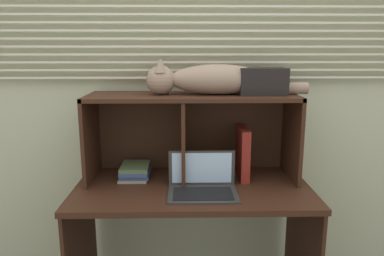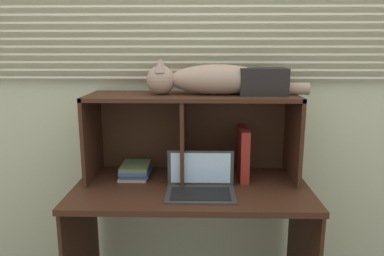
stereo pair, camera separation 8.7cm
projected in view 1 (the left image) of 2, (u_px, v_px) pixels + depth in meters
name	position (u px, v px, depth m)	size (l,w,h in m)	color
back_panel_with_blinds	(191.00, 78.00, 2.22)	(4.40, 0.08, 2.50)	beige
desk	(193.00, 211.00, 2.01)	(1.25, 0.65, 0.71)	#391F14
hutch_shelf_unit	(191.00, 120.00, 2.07)	(1.14, 0.37, 0.47)	#391F14
cat	(209.00, 80.00, 1.99)	(0.88, 0.19, 0.19)	gray
laptop	(202.00, 185.00, 1.88)	(0.35, 0.25, 0.20)	#303030
binder_upright	(243.00, 152.00, 2.08)	(0.05, 0.24, 0.29)	maroon
book_stack	(135.00, 171.00, 2.09)	(0.17, 0.21, 0.08)	gray
storage_box	(262.00, 81.00, 2.00)	(0.25, 0.18, 0.14)	black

